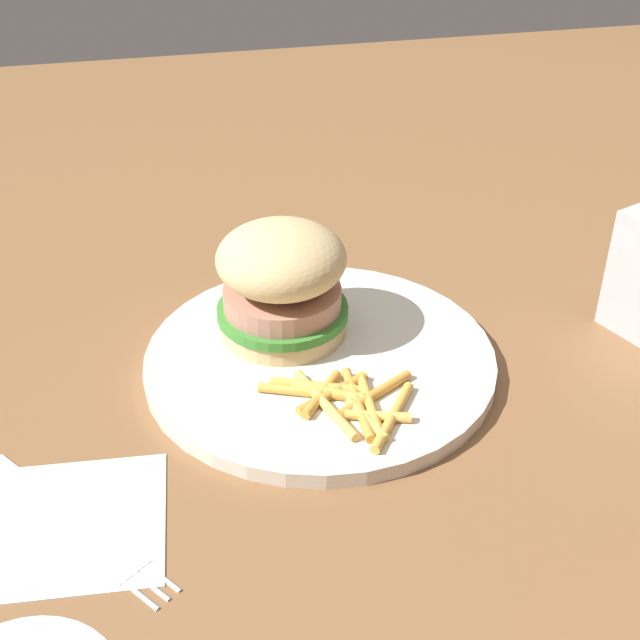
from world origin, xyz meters
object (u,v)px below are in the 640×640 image
(sandwich, at_px, (282,281))
(fries_pile, at_px, (346,400))
(fork, at_px, (74,522))
(plate, at_px, (320,360))
(napkin, at_px, (73,524))

(sandwich, relative_size, fries_pile, 0.92)
(sandwich, distance_m, fork, 0.23)
(plate, relative_size, fries_pile, 2.38)
(plate, distance_m, fries_pile, 0.06)
(sandwich, bearing_deg, fries_pile, 14.06)
(fries_pile, relative_size, napkin, 1.00)
(sandwich, bearing_deg, plate, 30.02)
(sandwich, distance_m, napkin, 0.23)
(plate, xyz_separation_m, sandwich, (-0.04, -0.02, 0.05))
(plate, bearing_deg, fries_pile, 3.50)
(fries_pile, height_order, fork, fries_pile)
(plate, bearing_deg, sandwich, -149.98)
(plate, xyz_separation_m, fork, (0.12, -0.18, -0.00))
(fork, bearing_deg, sandwich, 135.38)
(plate, xyz_separation_m, napkin, (0.12, -0.18, -0.01))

